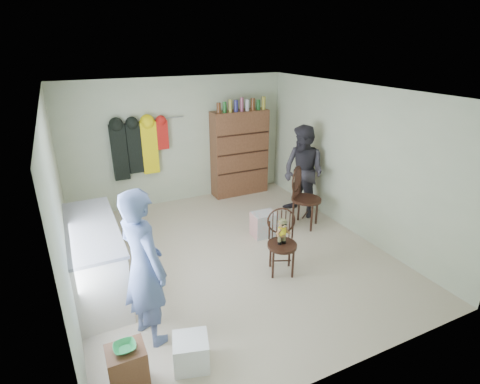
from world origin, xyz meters
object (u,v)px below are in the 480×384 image
counter (95,258)px  dresser (240,153)px  chair_front (282,237)px  chair_far (303,195)px

counter → dresser: (3.20, 2.30, 0.44)m
counter → chair_front: 2.53m
counter → chair_far: size_ratio=1.68×
chair_front → chair_far: size_ratio=0.86×
counter → dresser: size_ratio=0.90×
dresser → chair_far: bearing=-80.2°
counter → chair_far: chair_far is taller
counter → chair_front: bearing=-15.8°
chair_front → dresser: 3.10m
counter → chair_far: (3.53, 0.40, 0.12)m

